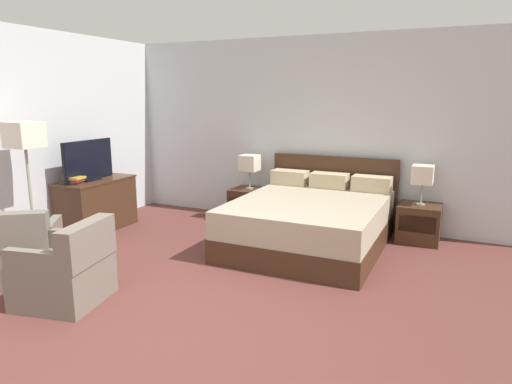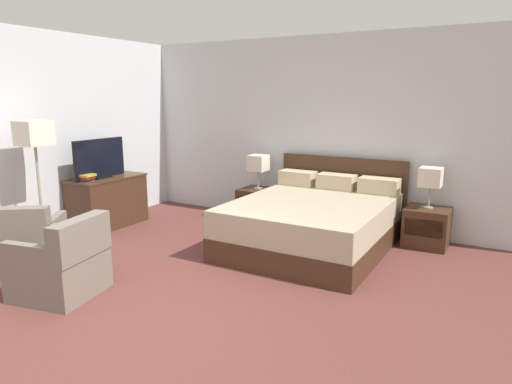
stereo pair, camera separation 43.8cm
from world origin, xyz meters
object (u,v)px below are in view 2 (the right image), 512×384
bed (313,222)px  armchair_by_window (25,246)px  table_lamp_right (431,178)px  tv (100,159)px  book_small_top (85,175)px  nightstand_right (427,227)px  table_lamp_left (258,163)px  floor_lamp (35,142)px  nightstand_left (258,205)px  armchair_companion (62,266)px  book_blue_cover (85,177)px  dresser (108,201)px  book_red_cover (84,180)px

bed → armchair_by_window: bearing=-135.7°
table_lamp_right → tv: size_ratio=0.59×
book_small_top → nightstand_right: bearing=22.3°
table_lamp_left → nightstand_right: bearing=-0.0°
table_lamp_right → floor_lamp: floor_lamp is taller
nightstand_left → table_lamp_left: 0.62m
table_lamp_left → book_small_top: (-1.70, -1.69, -0.07)m
nightstand_left → table_lamp_left: bearing=90.0°
nightstand_right → armchair_companion: (-2.69, -3.18, 0.04)m
armchair_by_window → floor_lamp: 1.25m
nightstand_left → floor_lamp: size_ratio=0.33×
table_lamp_left → book_small_top: size_ratio=2.31×
tv → book_small_top: bearing=-86.5°
book_blue_cover → floor_lamp: 0.95m
bed → dresser: bed is taller
book_red_cover → book_blue_cover: 0.05m
table_lamp_right → bed: bearing=-148.1°
book_blue_cover → armchair_companion: bearing=-46.6°
nightstand_right → tv: 4.41m
dresser → floor_lamp: (0.14, -1.14, 0.94)m
dresser → nightstand_left: bearing=37.3°
nightstand_left → floor_lamp: floor_lamp is taller
nightstand_right → armchair_companion: bearing=-130.2°
armchair_by_window → book_blue_cover: bearing=114.4°
nightstand_right → book_red_cover: bearing=-157.9°
book_small_top → armchair_companion: (1.41, -1.50, -0.51)m
book_small_top → armchair_companion: book_small_top is taller
dresser → armchair_by_window: bearing=-70.1°
armchair_companion → table_lamp_left: bearing=84.7°
dresser → floor_lamp: 1.48m
table_lamp_right → armchair_by_window: table_lamp_right is taller
nightstand_right → book_red_cover: book_red_cover is taller
nightstand_right → book_blue_cover: book_blue_cover is taller
nightstand_left → nightstand_right: 2.40m
nightstand_right → dresser: (-4.12, -1.31, 0.13)m
nightstand_left → table_lamp_right: 2.48m
bed → table_lamp_left: bed is taller
bed → nightstand_right: (1.20, 0.75, -0.08)m
armchair_by_window → armchair_companion: size_ratio=1.18×
bed → book_small_top: size_ratio=9.67×
nightstand_right → book_red_cover: (-4.14, -1.68, 0.49)m
tv → armchair_by_window: size_ratio=0.88×
dresser → nightstand_right: bearing=17.7°
table_lamp_right → tv: 4.35m
tv → book_red_cover: tv is taller
armchair_companion → floor_lamp: (-1.29, 0.73, 1.02)m
table_lamp_right → dresser: (-4.12, -1.32, -0.50)m
nightstand_left → book_red_cover: (-1.74, -1.68, 0.49)m
dresser → armchair_companion: (1.43, -1.87, -0.08)m
nightstand_right → armchair_by_window: 4.62m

